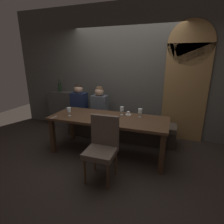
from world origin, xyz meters
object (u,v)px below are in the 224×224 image
object	(u,v)px
chair_near_side	(102,144)
wine_bottle_dark_red	(60,87)
wine_glass_end_left	(140,111)
dining_table	(108,122)
fork_on_table	(54,117)
wine_glass_center_front	(122,109)
diner_bearded	(99,103)
banquette_bench	(119,129)
espresso_cup	(128,113)
diner_redhead	(79,101)
wine_glass_near_left	(69,110)

from	to	relation	value
chair_near_side	wine_bottle_dark_red	bearing A→B (deg)	137.90
wine_bottle_dark_red	wine_glass_end_left	size ratio (longest dim) A/B	1.99
wine_bottle_dark_red	wine_glass_end_left	world-z (taller)	wine_bottle_dark_red
dining_table	fork_on_table	bearing A→B (deg)	-160.19
wine_glass_end_left	chair_near_side	bearing A→B (deg)	-112.83
wine_glass_center_front	diner_bearded	bearing A→B (deg)	144.22
banquette_bench	wine_bottle_dark_red	xyz separation A→B (m)	(-1.76, 0.33, 0.84)
wine_bottle_dark_red	espresso_cup	size ratio (longest dim) A/B	2.72
diner_redhead	diner_bearded	xyz separation A→B (m)	(0.52, 0.03, -0.02)
diner_bearded	espresso_cup	distance (m)	0.91
wine_glass_center_front	wine_glass_near_left	bearing A→B (deg)	-157.51
chair_near_side	diner_bearded	bearing A→B (deg)	114.53
banquette_bench	espresso_cup	size ratio (longest dim) A/B	20.83
diner_redhead	wine_glass_near_left	bearing A→B (deg)	-72.92
dining_table	wine_bottle_dark_red	distance (m)	2.08
wine_glass_near_left	fork_on_table	xyz separation A→B (m)	(-0.22, -0.18, -0.11)
banquette_bench	chair_near_side	distance (m)	1.47
dining_table	wine_glass_near_left	distance (m)	0.79
banquette_bench	wine_glass_near_left	xyz separation A→B (m)	(-0.74, -0.87, 0.62)
diner_bearded	fork_on_table	xyz separation A→B (m)	(-0.48, -1.06, -0.06)
dining_table	diner_redhead	size ratio (longest dim) A/B	2.79
banquette_bench	fork_on_table	distance (m)	1.51
dining_table	espresso_cup	world-z (taller)	espresso_cup
diner_bearded	fork_on_table	bearing A→B (deg)	-114.17
diner_bearded	wine_glass_center_front	size ratio (longest dim) A/B	4.59
wine_glass_center_front	banquette_bench	bearing A→B (deg)	112.54
wine_glass_center_front	wine_glass_end_left	bearing A→B (deg)	-2.77
wine_glass_center_front	wine_glass_end_left	size ratio (longest dim) A/B	1.00
fork_on_table	espresso_cup	bearing A→B (deg)	28.09
wine_bottle_dark_red	wine_glass_center_front	distance (m)	2.13
wine_glass_end_left	wine_glass_center_front	bearing A→B (deg)	177.23
wine_bottle_dark_red	espresso_cup	world-z (taller)	wine_bottle_dark_red
chair_near_side	diner_bearded	world-z (taller)	diner_bearded
wine_bottle_dark_red	wine_glass_near_left	world-z (taller)	wine_bottle_dark_red
dining_table	wine_glass_center_front	size ratio (longest dim) A/B	13.41
banquette_bench	espresso_cup	xyz separation A→B (m)	(0.31, -0.42, 0.54)
diner_redhead	fork_on_table	bearing A→B (deg)	-87.65
banquette_bench	wine_bottle_dark_red	distance (m)	1.98
wine_bottle_dark_red	fork_on_table	xyz separation A→B (m)	(0.80, -1.37, -0.33)
banquette_bench	wine_glass_end_left	bearing A→B (deg)	-41.36
chair_near_side	diner_redhead	bearing A→B (deg)	129.79
wine_glass_near_left	fork_on_table	size ratio (longest dim) A/B	0.96
wine_glass_center_front	espresso_cup	size ratio (longest dim) A/B	1.37
dining_table	diner_redhead	world-z (taller)	diner_redhead
dining_table	wine_glass_near_left	world-z (taller)	wine_glass_near_left
espresso_cup	wine_glass_end_left	bearing A→B (deg)	-16.24
fork_on_table	banquette_bench	bearing A→B (deg)	49.31
wine_glass_end_left	wine_glass_near_left	world-z (taller)	same
banquette_bench	wine_bottle_dark_red	world-z (taller)	wine_bottle_dark_red
banquette_bench	chair_near_side	world-z (taller)	chair_near_side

